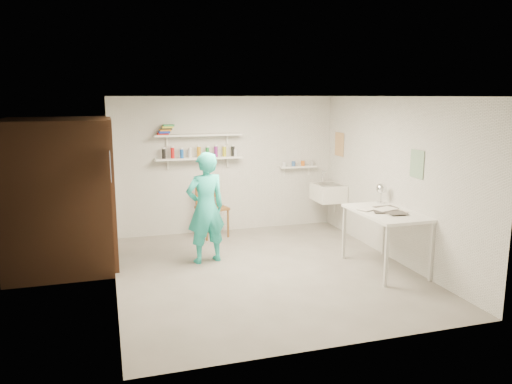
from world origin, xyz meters
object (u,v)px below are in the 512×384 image
object	(u,v)px
wall_clock	(206,187)
wooden_chair	(212,208)
man	(206,208)
work_table	(385,240)
desk_lamp	(381,189)
belfast_sink	(328,193)

from	to	relation	value
wall_clock	wooden_chair	size ratio (longest dim) A/B	0.29
man	wooden_chair	world-z (taller)	man
wooden_chair	work_table	distance (m)	3.06
man	desk_lamp	xyz separation A→B (m)	(2.54, -0.55, 0.25)
wall_clock	wooden_chair	world-z (taller)	wall_clock
belfast_sink	wall_clock	distance (m)	2.57
wooden_chair	wall_clock	bearing A→B (deg)	-121.39
man	work_table	bearing A→B (deg)	143.11
desk_lamp	belfast_sink	bearing A→B (deg)	93.44
man	wall_clock	bearing A→B (deg)	-115.36
work_table	belfast_sink	bearing A→B (deg)	87.03
work_table	wall_clock	bearing A→B (deg)	151.05
belfast_sink	work_table	xyz separation A→B (m)	(-0.11, -2.12, -0.28)
work_table	desk_lamp	size ratio (longest dim) A/B	8.00
man	work_table	size ratio (longest dim) A/B	1.29
wall_clock	work_table	xyz separation A→B (m)	(2.28, -1.26, -0.66)
belfast_sink	man	xyz separation A→B (m)	(-2.44, -1.07, 0.11)
man	wooden_chair	size ratio (longest dim) A/B	1.62
belfast_sink	wooden_chair	xyz separation A→B (m)	(-2.08, 0.22, -0.20)
belfast_sink	desk_lamp	distance (m)	1.66
man	wall_clock	xyz separation A→B (m)	(0.05, 0.21, 0.27)
wall_clock	desk_lamp	distance (m)	2.60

